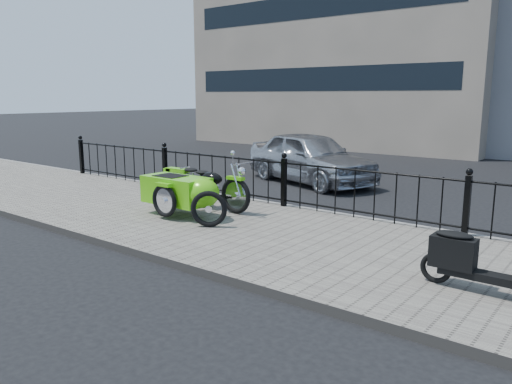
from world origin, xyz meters
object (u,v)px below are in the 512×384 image
Objects in this scene: motorcycle_sidecar at (189,190)px; scooter at (473,260)px; spare_tire at (209,209)px; sedan_car at (310,157)px.

motorcycle_sidecar is 5.21m from scooter.
sedan_car is at bearing 103.92° from spare_tire.
spare_tire is at bearing 177.11° from scooter.
scooter is 0.34× the size of sedan_car.
sedan_car is at bearing 135.21° from scooter.
motorcycle_sidecar reaches higher than spare_tire.
scooter is at bearing -2.89° from spare_tire.
motorcycle_sidecar is at bearing 173.00° from scooter.
scooter is 2.20× the size of spare_tire.
sedan_car reaches higher than motorcycle_sidecar.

